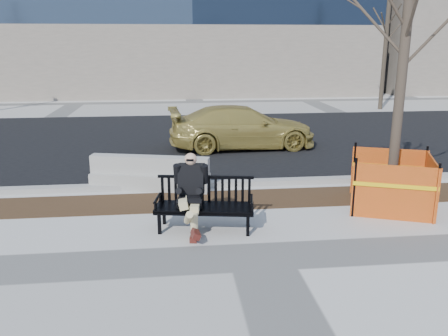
{
  "coord_description": "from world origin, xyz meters",
  "views": [
    {
      "loc": [
        -1.25,
        -6.3,
        3.12
      ],
      "look_at": [
        -0.35,
        1.72,
        0.92
      ],
      "focal_mm": 37.36,
      "sensor_mm": 36.0,
      "label": 1
    }
  ],
  "objects_px": {
    "bench": "(205,230)",
    "sedan": "(242,148)",
    "seated_man": "(191,228)",
    "jersey_barrier_left": "(151,189)",
    "tree_fence": "(389,207)"
  },
  "relations": [
    {
      "from": "bench",
      "to": "sedan",
      "type": "xyz_separation_m",
      "value": [
        1.59,
        6.23,
        0.0
      ]
    },
    {
      "from": "bench",
      "to": "jersey_barrier_left",
      "type": "distance_m",
      "value": 2.62
    },
    {
      "from": "bench",
      "to": "jersey_barrier_left",
      "type": "height_order",
      "value": "bench"
    },
    {
      "from": "bench",
      "to": "seated_man",
      "type": "bearing_deg",
      "value": 169.19
    },
    {
      "from": "bench",
      "to": "seated_man",
      "type": "relative_size",
      "value": 1.27
    },
    {
      "from": "bench",
      "to": "sedan",
      "type": "bearing_deg",
      "value": 85.19
    },
    {
      "from": "tree_fence",
      "to": "sedan",
      "type": "distance_m",
      "value": 5.88
    },
    {
      "from": "seated_man",
      "to": "sedan",
      "type": "bearing_deg",
      "value": 83.03
    },
    {
      "from": "seated_man",
      "to": "tree_fence",
      "type": "distance_m",
      "value": 3.93
    },
    {
      "from": "bench",
      "to": "sedan",
      "type": "distance_m",
      "value": 6.43
    },
    {
      "from": "sedan",
      "to": "jersey_barrier_left",
      "type": "bearing_deg",
      "value": 142.15
    },
    {
      "from": "seated_man",
      "to": "jersey_barrier_left",
      "type": "height_order",
      "value": "seated_man"
    },
    {
      "from": "seated_man",
      "to": "bench",
      "type": "bearing_deg",
      "value": -10.81
    },
    {
      "from": "bench",
      "to": "jersey_barrier_left",
      "type": "relative_size",
      "value": 0.65
    },
    {
      "from": "seated_man",
      "to": "jersey_barrier_left",
      "type": "xyz_separation_m",
      "value": [
        -0.79,
        2.33,
        0.0
      ]
    }
  ]
}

